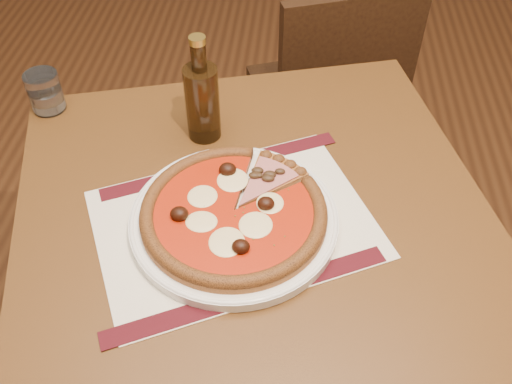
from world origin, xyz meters
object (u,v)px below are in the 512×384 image
(table, at_px, (255,250))
(chair_far, at_px, (331,91))
(plate, at_px, (234,220))
(water_glass, at_px, (45,92))
(pizza, at_px, (234,212))
(bottle, at_px, (202,99))

(table, relative_size, chair_far, 1.21)
(plate, xyz_separation_m, water_glass, (-0.41, 0.28, 0.03))
(pizza, xyz_separation_m, water_glass, (-0.41, 0.28, 0.01))
(chair_far, relative_size, plate, 2.37)
(chair_far, relative_size, pizza, 2.66)
(table, height_order, water_glass, water_glass)
(pizza, xyz_separation_m, bottle, (-0.08, 0.22, 0.05))
(chair_far, height_order, plate, chair_far)
(pizza, bearing_deg, chair_far, 76.22)
(chair_far, height_order, water_glass, water_glass)
(table, distance_m, water_glass, 0.53)
(water_glass, bearing_deg, chair_far, 39.99)
(table, xyz_separation_m, water_glass, (-0.44, 0.25, 0.14))
(chair_far, height_order, pizza, chair_far)
(chair_far, bearing_deg, water_glass, 20.31)
(chair_far, xyz_separation_m, plate, (-0.19, -0.79, 0.30))
(table, xyz_separation_m, plate, (-0.03, -0.03, 0.11))
(chair_far, distance_m, water_glass, 0.85)
(pizza, relative_size, bottle, 1.44)
(chair_far, bearing_deg, bottle, 44.19)
(pizza, bearing_deg, table, 41.32)
(water_glass, bearing_deg, pizza, -34.26)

